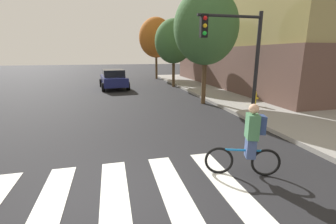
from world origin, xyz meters
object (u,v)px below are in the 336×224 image
Objects in this scene: traffic_light_near at (238,50)px; fire_hydrant at (254,98)px; street_tree_near at (206,27)px; street_tree_mid at (174,41)px; sedan_mid at (113,79)px; street_tree_far at (156,38)px; cyclist at (249,141)px.

traffic_light_near is 5.38× the size of fire_hydrant.
traffic_light_near is 0.70× the size of street_tree_near.
street_tree_mid reaches higher than fire_hydrant.
street_tree_mid is at bearing -1.03° from sedan_mid.
traffic_light_near reaches higher than sedan_mid.
traffic_light_near is 18.24m from street_tree_far.
street_tree_mid is at bearing 88.71° from street_tree_near.
fire_hydrant is at bearing -52.47° from sedan_mid.
fire_hydrant is (4.14, 6.06, -0.31)m from cyclist.
street_tree_far reaches higher than street_tree_mid.
street_tree_mid is (-1.92, 8.86, 3.17)m from fire_hydrant.
street_tree_mid is (2.22, 14.93, 2.86)m from cyclist.
traffic_light_near reaches higher than cyclist.
fire_hydrant is (6.88, -8.95, -0.25)m from sedan_mid.
traffic_light_near is at bearing -135.37° from fire_hydrant.
street_tree_mid reaches higher than cyclist.
traffic_light_near is at bearing -96.80° from street_tree_near.
street_tree_mid reaches higher than sedan_mid.
traffic_light_near is at bearing -91.61° from street_tree_far.
traffic_light_near is at bearing -69.59° from sedan_mid.
street_tree_near is at bearing -90.00° from street_tree_far.
cyclist is 4.33m from traffic_light_near.
street_tree_near is at bearing -91.29° from street_tree_mid.
street_tree_mid is 0.84× the size of street_tree_far.
street_tree_far is (2.06, 21.67, 3.57)m from cyclist.
street_tree_near is at bearing 83.20° from traffic_light_near.
street_tree_far reaches higher than cyclist.
sedan_mid is at bearing -125.77° from street_tree_far.
street_tree_near is (2.06, 7.80, 3.23)m from cyclist.
cyclist is 8.69m from street_tree_near.
cyclist is at bearing -104.78° from street_tree_near.
sedan_mid is 5.80× the size of fire_hydrant.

